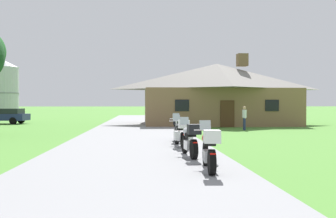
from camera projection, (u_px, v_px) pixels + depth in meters
name	position (u px, v px, depth m)	size (l,w,h in m)	color
ground_plane	(136.00, 136.00, 21.42)	(500.00, 500.00, 0.00)	#4C8433
asphalt_driveway	(136.00, 139.00, 19.42)	(6.40, 80.00, 0.06)	gray
motorcycle_red_nearest_to_camera	(209.00, 150.00, 9.97)	(0.66, 2.08, 1.30)	black
motorcycle_silver_second_in_row	(190.00, 140.00, 12.63)	(0.68, 2.08, 1.30)	black
motorcycle_black_third_in_row	(181.00, 133.00, 15.61)	(0.85, 2.08, 1.30)	black
motorcycle_blue_farthest_in_row	(177.00, 129.00, 18.17)	(0.66, 2.08, 1.30)	black
stone_lodge	(217.00, 93.00, 33.72)	(13.47, 8.81, 6.30)	brown
bystander_white_shirt_near_lodge	(244.00, 117.00, 26.26)	(0.23, 0.55, 1.67)	navy
metal_silo_distant	(4.00, 90.00, 45.27)	(3.41, 3.41, 7.02)	#B2B7BC
parked_navy_suv_far_left	(3.00, 115.00, 34.65)	(4.77, 2.31, 1.40)	navy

